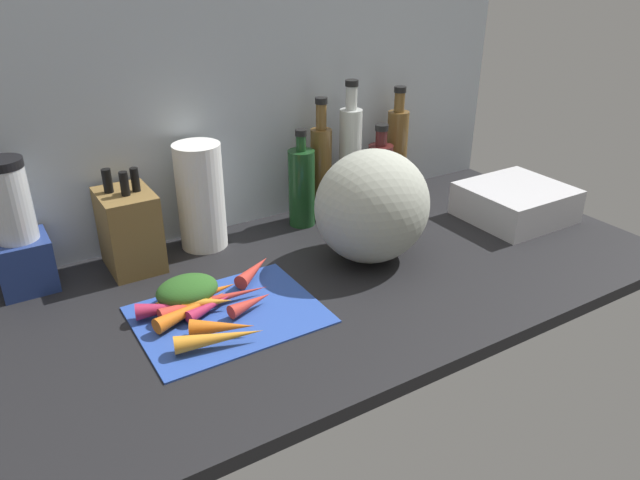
% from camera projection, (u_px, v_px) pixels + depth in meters
% --- Properties ---
extents(ground_plane, '(1.70, 0.80, 0.03)m').
position_uv_depth(ground_plane, '(314.00, 284.00, 1.40)').
color(ground_plane, black).
extents(wall_back, '(1.70, 0.03, 0.60)m').
position_uv_depth(wall_back, '(236.00, 114.00, 1.55)').
color(wall_back, '#ADB7C1').
rests_on(wall_back, ground_plane).
extents(cutting_board, '(0.37, 0.29, 0.01)m').
position_uv_depth(cutting_board, '(229.00, 314.00, 1.25)').
color(cutting_board, '#2D51B7').
rests_on(cutting_board, ground_plane).
extents(carrot_0, '(0.13, 0.08, 0.02)m').
position_uv_depth(carrot_0, '(180.00, 293.00, 1.30)').
color(carrot_0, orange).
rests_on(carrot_0, cutting_board).
extents(carrot_1, '(0.11, 0.07, 0.03)m').
position_uv_depth(carrot_1, '(207.00, 303.00, 1.25)').
color(carrot_1, orange).
rests_on(carrot_1, cutting_board).
extents(carrot_2, '(0.18, 0.08, 0.03)m').
position_uv_depth(carrot_2, '(192.00, 309.00, 1.23)').
color(carrot_2, orange).
rests_on(carrot_2, cutting_board).
extents(carrot_3, '(0.13, 0.04, 0.03)m').
position_uv_depth(carrot_3, '(191.00, 307.00, 1.24)').
color(carrot_3, red).
rests_on(carrot_3, cutting_board).
extents(carrot_4, '(0.16, 0.04, 0.02)m').
position_uv_depth(carrot_4, '(233.00, 295.00, 1.29)').
color(carrot_4, red).
rests_on(carrot_4, cutting_board).
extents(carrot_5, '(0.11, 0.05, 0.03)m').
position_uv_depth(carrot_5, '(251.00, 303.00, 1.25)').
color(carrot_5, red).
rests_on(carrot_5, cutting_board).
extents(carrot_6, '(0.12, 0.10, 0.03)m').
position_uv_depth(carrot_6, '(254.00, 270.00, 1.38)').
color(carrot_6, red).
rests_on(carrot_6, cutting_board).
extents(carrot_7, '(0.12, 0.07, 0.04)m').
position_uv_depth(carrot_7, '(165.00, 308.00, 1.23)').
color(carrot_7, '#B2264C').
rests_on(carrot_7, cutting_board).
extents(carrot_8, '(0.12, 0.06, 0.03)m').
position_uv_depth(carrot_8, '(210.00, 306.00, 1.25)').
color(carrot_8, '#B2264C').
rests_on(carrot_8, cutting_board).
extents(carrot_9, '(0.17, 0.08, 0.03)m').
position_uv_depth(carrot_9, '(220.00, 338.00, 1.14)').
color(carrot_9, orange).
rests_on(carrot_9, cutting_board).
extents(carrot_10, '(0.13, 0.09, 0.04)m').
position_uv_depth(carrot_10, '(222.00, 327.00, 1.17)').
color(carrot_10, orange).
rests_on(carrot_10, cutting_board).
extents(carrot_11, '(0.13, 0.04, 0.03)m').
position_uv_depth(carrot_11, '(209.00, 293.00, 1.29)').
color(carrot_11, orange).
rests_on(carrot_11, cutting_board).
extents(carrot_greens_pile, '(0.13, 0.10, 0.06)m').
position_uv_depth(carrot_greens_pile, '(187.00, 290.00, 1.27)').
color(carrot_greens_pile, '#2D6023').
rests_on(carrot_greens_pile, cutting_board).
extents(winter_squash, '(0.28, 0.26, 0.27)m').
position_uv_depth(winter_squash, '(372.00, 206.00, 1.42)').
color(winter_squash, '#B2B7A8').
rests_on(winter_squash, ground_plane).
extents(knife_block, '(0.12, 0.15, 0.24)m').
position_uv_depth(knife_block, '(130.00, 229.00, 1.40)').
color(knife_block, brown).
rests_on(knife_block, ground_plane).
extents(blender_appliance, '(0.11, 0.11, 0.30)m').
position_uv_depth(blender_appliance, '(18.00, 235.00, 1.30)').
color(blender_appliance, navy).
rests_on(blender_appliance, ground_plane).
extents(paper_towel_roll, '(0.12, 0.12, 0.27)m').
position_uv_depth(paper_towel_roll, '(201.00, 196.00, 1.49)').
color(paper_towel_roll, white).
rests_on(paper_towel_roll, ground_plane).
extents(bottle_0, '(0.07, 0.07, 0.27)m').
position_uv_depth(bottle_0, '(302.00, 186.00, 1.62)').
color(bottle_0, '#19421E').
rests_on(bottle_0, ground_plane).
extents(bottle_1, '(0.06, 0.06, 0.33)m').
position_uv_depth(bottle_1, '(321.00, 169.00, 1.66)').
color(bottle_1, brown).
rests_on(bottle_1, ground_plane).
extents(bottle_2, '(0.06, 0.06, 0.37)m').
position_uv_depth(bottle_2, '(350.00, 158.00, 1.68)').
color(bottle_2, silver).
rests_on(bottle_2, ground_plane).
extents(bottle_3, '(0.07, 0.07, 0.24)m').
position_uv_depth(bottle_3, '(380.00, 173.00, 1.74)').
color(bottle_3, '#471919').
rests_on(bottle_3, ground_plane).
extents(bottle_4, '(0.06, 0.06, 0.33)m').
position_uv_depth(bottle_4, '(397.00, 152.00, 1.79)').
color(bottle_4, brown).
rests_on(bottle_4, ground_plane).
extents(dish_rack, '(0.27, 0.25, 0.09)m').
position_uv_depth(dish_rack, '(516.00, 202.00, 1.68)').
color(dish_rack, silver).
rests_on(dish_rack, ground_plane).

